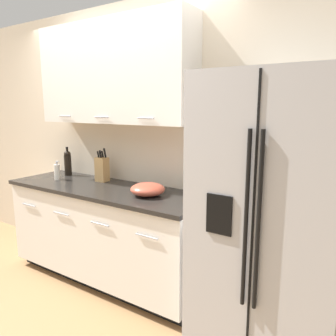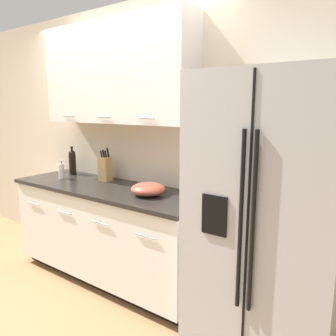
{
  "view_description": "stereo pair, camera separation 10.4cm",
  "coord_description": "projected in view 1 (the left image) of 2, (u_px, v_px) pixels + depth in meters",
  "views": [
    {
      "loc": [
        2.19,
        -1.29,
        1.65
      ],
      "look_at": [
        0.79,
        0.85,
        1.17
      ],
      "focal_mm": 35.0,
      "sensor_mm": 36.0,
      "label": 1
    },
    {
      "loc": [
        2.28,
        -1.23,
        1.65
      ],
      "look_at": [
        0.79,
        0.85,
        1.17
      ],
      "focal_mm": 35.0,
      "sensor_mm": 36.0,
      "label": 2
    }
  ],
  "objects": [
    {
      "name": "mixing_bowl",
      "position": [
        148.0,
        189.0,
        2.73
      ],
      "size": [
        0.29,
        0.29,
        0.11
      ],
      "color": "#B24C38",
      "rests_on": "counter_unit"
    },
    {
      "name": "knife_block",
      "position": [
        102.0,
        169.0,
        3.24
      ],
      "size": [
        0.12,
        0.09,
        0.33
      ],
      "color": "tan",
      "rests_on": "counter_unit"
    },
    {
      "name": "ground_plane",
      "position": [
        23.0,
        322.0,
        2.55
      ],
      "size": [
        14.0,
        14.0,
        0.0
      ],
      "primitive_type": "plane",
      "color": "#997047"
    },
    {
      "name": "refrigerator",
      "position": [
        271.0,
        218.0,
        2.14
      ],
      "size": [
        0.91,
        0.78,
        1.86
      ],
      "color": "#B2B2B5",
      "rests_on": "ground_plane"
    },
    {
      "name": "wine_bottle",
      "position": [
        68.0,
        162.0,
        3.53
      ],
      "size": [
        0.08,
        0.08,
        0.31
      ],
      "color": "black",
      "rests_on": "counter_unit"
    },
    {
      "name": "soap_dispenser",
      "position": [
        57.0,
        172.0,
        3.32
      ],
      "size": [
        0.06,
        0.06,
        0.19
      ],
      "color": "silver",
      "rests_on": "counter_unit"
    },
    {
      "name": "wall_back",
      "position": [
        119.0,
        125.0,
        3.21
      ],
      "size": [
        10.0,
        0.39,
        2.6
      ],
      "color": "beige",
      "rests_on": "ground_plane"
    },
    {
      "name": "counter_unit",
      "position": [
        107.0,
        233.0,
        3.11
      ],
      "size": [
        2.01,
        0.64,
        0.92
      ],
      "color": "black",
      "rests_on": "ground_plane"
    }
  ]
}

